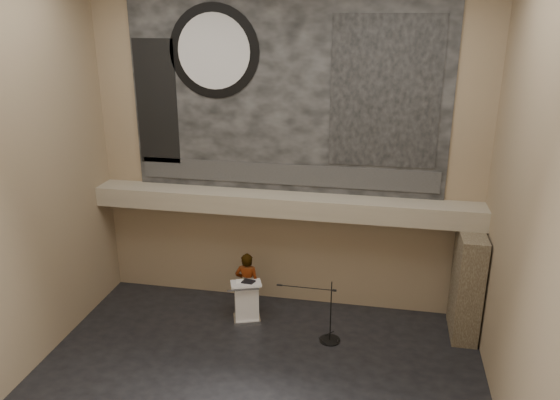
# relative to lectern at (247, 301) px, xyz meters

# --- Properties ---
(floor) EXTENTS (10.00, 10.00, 0.00)m
(floor) POSITION_rel_lectern_xyz_m (0.78, -2.69, -0.55)
(floor) COLOR black
(floor) RESTS_ON ground
(wall_back) EXTENTS (10.00, 0.02, 8.50)m
(wall_back) POSITION_rel_lectern_xyz_m (0.78, 1.31, 3.70)
(wall_back) COLOR #8B7558
(wall_back) RESTS_ON floor
(wall_front) EXTENTS (10.00, 0.02, 8.50)m
(wall_front) POSITION_rel_lectern_xyz_m (0.78, -6.69, 3.70)
(wall_front) COLOR #8B7558
(wall_front) RESTS_ON floor
(wall_left) EXTENTS (0.02, 8.00, 8.50)m
(wall_left) POSITION_rel_lectern_xyz_m (-4.22, -2.69, 3.70)
(wall_left) COLOR #8B7558
(wall_left) RESTS_ON floor
(wall_right) EXTENTS (0.02, 8.00, 8.50)m
(wall_right) POSITION_rel_lectern_xyz_m (5.78, -2.69, 3.70)
(wall_right) COLOR #8B7558
(wall_right) RESTS_ON floor
(soffit) EXTENTS (10.00, 0.80, 0.50)m
(soffit) POSITION_rel_lectern_xyz_m (0.78, 0.91, 2.40)
(soffit) COLOR gray
(soffit) RESTS_ON wall_back
(sprinkler_left) EXTENTS (0.04, 0.04, 0.06)m
(sprinkler_left) POSITION_rel_lectern_xyz_m (-0.82, 0.86, 2.12)
(sprinkler_left) COLOR #B2893D
(sprinkler_left) RESTS_ON soffit
(sprinkler_right) EXTENTS (0.04, 0.04, 0.06)m
(sprinkler_right) POSITION_rel_lectern_xyz_m (2.68, 0.86, 2.12)
(sprinkler_right) COLOR #B2893D
(sprinkler_right) RESTS_ON soffit
(banner) EXTENTS (8.00, 0.05, 5.00)m
(banner) POSITION_rel_lectern_xyz_m (0.78, 1.28, 5.15)
(banner) COLOR black
(banner) RESTS_ON wall_back
(banner_text_strip) EXTENTS (7.76, 0.02, 0.55)m
(banner_text_strip) POSITION_rel_lectern_xyz_m (0.78, 1.24, 3.10)
(banner_text_strip) COLOR #2C2C2C
(banner_text_strip) RESTS_ON banner
(banner_clock_rim) EXTENTS (2.30, 0.02, 2.30)m
(banner_clock_rim) POSITION_rel_lectern_xyz_m (-1.02, 1.24, 6.15)
(banner_clock_rim) COLOR black
(banner_clock_rim) RESTS_ON banner
(banner_clock_face) EXTENTS (1.84, 0.02, 1.84)m
(banner_clock_face) POSITION_rel_lectern_xyz_m (-1.02, 1.22, 6.15)
(banner_clock_face) COLOR silver
(banner_clock_face) RESTS_ON banner
(banner_building_print) EXTENTS (2.60, 0.02, 3.60)m
(banner_building_print) POSITION_rel_lectern_xyz_m (3.18, 1.24, 5.25)
(banner_building_print) COLOR black
(banner_building_print) RESTS_ON banner
(banner_brick_print) EXTENTS (1.10, 0.02, 3.20)m
(banner_brick_print) POSITION_rel_lectern_xyz_m (-2.62, 1.24, 4.85)
(banner_brick_print) COLOR black
(banner_brick_print) RESTS_ON banner
(stone_pier) EXTENTS (0.60, 1.40, 2.70)m
(stone_pier) POSITION_rel_lectern_xyz_m (5.43, 0.46, 0.80)
(stone_pier) COLOR #45392A
(stone_pier) RESTS_ON floor
(lectern) EXTENTS (0.90, 0.76, 1.14)m
(lectern) POSITION_rel_lectern_xyz_m (0.00, 0.00, 0.00)
(lectern) COLOR silver
(lectern) RESTS_ON floor
(binder) EXTENTS (0.34, 0.30, 0.04)m
(binder) POSITION_rel_lectern_xyz_m (0.06, 0.00, 0.56)
(binder) COLOR black
(binder) RESTS_ON lectern
(papers) EXTENTS (0.26, 0.31, 0.00)m
(papers) POSITION_rel_lectern_xyz_m (-0.17, 0.00, 0.55)
(papers) COLOR white
(papers) RESTS_ON lectern
(speaker_person) EXTENTS (0.64, 0.42, 1.76)m
(speaker_person) POSITION_rel_lectern_xyz_m (-0.05, 0.30, 0.33)
(speaker_person) COLOR white
(speaker_person) RESTS_ON floor
(mic_stand) EXTENTS (1.59, 0.52, 1.61)m
(mic_stand) POSITION_rel_lectern_xyz_m (2.18, -0.52, -0.31)
(mic_stand) COLOR black
(mic_stand) RESTS_ON floor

